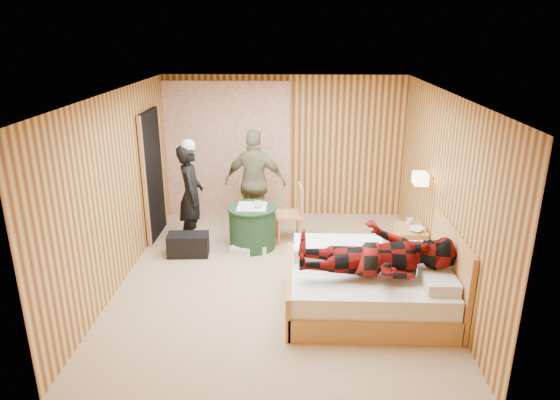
{
  "coord_description": "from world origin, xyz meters",
  "views": [
    {
      "loc": [
        0.24,
        -6.14,
        3.25
      ],
      "look_at": [
        0.01,
        0.21,
        1.05
      ],
      "focal_mm": 32.0,
      "sensor_mm": 36.0,
      "label": 1
    }
  ],
  "objects_px": {
    "wall_lamp": "(421,179)",
    "chair_near": "(294,209)",
    "round_table": "(252,227)",
    "chair_far": "(253,202)",
    "bed": "(369,285)",
    "duffel_bag": "(188,245)",
    "man_at_table": "(255,182)",
    "man_on_bed": "(377,244)",
    "woman_standing": "(191,195)",
    "nightstand": "(410,244)"
  },
  "relations": [
    {
      "from": "wall_lamp",
      "to": "round_table",
      "type": "height_order",
      "value": "wall_lamp"
    },
    {
      "from": "chair_near",
      "to": "woman_standing",
      "type": "bearing_deg",
      "value": -92.32
    },
    {
      "from": "round_table",
      "to": "duffel_bag",
      "type": "xyz_separation_m",
      "value": [
        -0.94,
        -0.33,
        -0.17
      ]
    },
    {
      "from": "duffel_bag",
      "to": "woman_standing",
      "type": "xyz_separation_m",
      "value": [
        -0.02,
        0.45,
        0.63
      ]
    },
    {
      "from": "bed",
      "to": "man_on_bed",
      "type": "xyz_separation_m",
      "value": [
        0.02,
        -0.23,
        0.65
      ]
    },
    {
      "from": "woman_standing",
      "to": "man_on_bed",
      "type": "relative_size",
      "value": 0.9
    },
    {
      "from": "wall_lamp",
      "to": "woman_standing",
      "type": "height_order",
      "value": "woman_standing"
    },
    {
      "from": "nightstand",
      "to": "round_table",
      "type": "bearing_deg",
      "value": 169.1
    },
    {
      "from": "wall_lamp",
      "to": "chair_near",
      "type": "distance_m",
      "value": 2.06
    },
    {
      "from": "chair_near",
      "to": "duffel_bag",
      "type": "xyz_separation_m",
      "value": [
        -1.57,
        -0.61,
        -0.37
      ]
    },
    {
      "from": "wall_lamp",
      "to": "chair_far",
      "type": "xyz_separation_m",
      "value": [
        -2.4,
        1.14,
        -0.76
      ]
    },
    {
      "from": "bed",
      "to": "man_at_table",
      "type": "xyz_separation_m",
      "value": [
        -1.57,
        2.36,
        0.56
      ]
    },
    {
      "from": "man_on_bed",
      "to": "duffel_bag",
      "type": "bearing_deg",
      "value": 147.42
    },
    {
      "from": "round_table",
      "to": "man_at_table",
      "type": "bearing_deg",
      "value": 90.0
    },
    {
      "from": "woman_standing",
      "to": "man_on_bed",
      "type": "distance_m",
      "value": 3.29
    },
    {
      "from": "bed",
      "to": "woman_standing",
      "type": "xyz_separation_m",
      "value": [
        -2.53,
        1.85,
        0.5
      ]
    },
    {
      "from": "bed",
      "to": "chair_near",
      "type": "distance_m",
      "value": 2.22
    },
    {
      "from": "duffel_bag",
      "to": "nightstand",
      "type": "bearing_deg",
      "value": -6.5
    },
    {
      "from": "wall_lamp",
      "to": "chair_near",
      "type": "bearing_deg",
      "value": 155.19
    },
    {
      "from": "wall_lamp",
      "to": "woman_standing",
      "type": "bearing_deg",
      "value": 168.93
    },
    {
      "from": "bed",
      "to": "chair_far",
      "type": "relative_size",
      "value": 2.11
    },
    {
      "from": "wall_lamp",
      "to": "nightstand",
      "type": "bearing_deg",
      "value": 117.7
    },
    {
      "from": "chair_near",
      "to": "woman_standing",
      "type": "distance_m",
      "value": 1.61
    },
    {
      "from": "nightstand",
      "to": "chair_near",
      "type": "bearing_deg",
      "value": 156.95
    },
    {
      "from": "round_table",
      "to": "chair_far",
      "type": "relative_size",
      "value": 0.82
    },
    {
      "from": "chair_near",
      "to": "man_on_bed",
      "type": "height_order",
      "value": "man_on_bed"
    },
    {
      "from": "woman_standing",
      "to": "chair_near",
      "type": "bearing_deg",
      "value": -95.6
    },
    {
      "from": "bed",
      "to": "round_table",
      "type": "bearing_deg",
      "value": 132.33
    },
    {
      "from": "bed",
      "to": "duffel_bag",
      "type": "xyz_separation_m",
      "value": [
        -2.51,
        1.39,
        -0.13
      ]
    },
    {
      "from": "bed",
      "to": "chair_far",
      "type": "distance_m",
      "value": 2.84
    },
    {
      "from": "bed",
      "to": "chair_far",
      "type": "xyz_separation_m",
      "value": [
        -1.61,
        2.33,
        0.24
      ]
    },
    {
      "from": "woman_standing",
      "to": "man_at_table",
      "type": "distance_m",
      "value": 1.09
    },
    {
      "from": "nightstand",
      "to": "man_on_bed",
      "type": "distance_m",
      "value": 1.8
    },
    {
      "from": "round_table",
      "to": "chair_far",
      "type": "distance_m",
      "value": 0.64
    },
    {
      "from": "nightstand",
      "to": "duffel_bag",
      "type": "relative_size",
      "value": 0.93
    },
    {
      "from": "round_table",
      "to": "man_at_table",
      "type": "height_order",
      "value": "man_at_table"
    },
    {
      "from": "chair_far",
      "to": "nightstand",
      "type": "bearing_deg",
      "value": -48.38
    },
    {
      "from": "wall_lamp",
      "to": "chair_near",
      "type": "xyz_separation_m",
      "value": [
        -1.74,
        0.8,
        -0.76
      ]
    },
    {
      "from": "man_at_table",
      "to": "chair_near",
      "type": "bearing_deg",
      "value": 156.87
    },
    {
      "from": "nightstand",
      "to": "chair_far",
      "type": "height_order",
      "value": "chair_far"
    },
    {
      "from": "duffel_bag",
      "to": "round_table",
      "type": "bearing_deg",
      "value": 15.11
    },
    {
      "from": "chair_far",
      "to": "woman_standing",
      "type": "distance_m",
      "value": 1.07
    },
    {
      "from": "chair_near",
      "to": "duffel_bag",
      "type": "height_order",
      "value": "chair_near"
    },
    {
      "from": "woman_standing",
      "to": "round_table",
      "type": "bearing_deg",
      "value": -108.26
    },
    {
      "from": "duffel_bag",
      "to": "man_at_table",
      "type": "relative_size",
      "value": 0.35
    },
    {
      "from": "duffel_bag",
      "to": "man_at_table",
      "type": "height_order",
      "value": "man_at_table"
    },
    {
      "from": "chair_near",
      "to": "man_on_bed",
      "type": "distance_m",
      "value": 2.46
    },
    {
      "from": "nightstand",
      "to": "man_at_table",
      "type": "distance_m",
      "value": 2.63
    },
    {
      "from": "man_at_table",
      "to": "man_on_bed",
      "type": "xyz_separation_m",
      "value": [
        1.6,
        -2.59,
        0.08
      ]
    },
    {
      "from": "bed",
      "to": "duffel_bag",
      "type": "distance_m",
      "value": 2.87
    }
  ]
}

